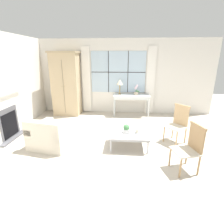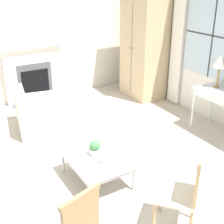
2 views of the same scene
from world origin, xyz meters
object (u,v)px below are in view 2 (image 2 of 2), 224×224
(table_lamp, at_px, (220,62))
(coffee_table, at_px, (97,160))
(side_chair_wooden, at_px, (187,188))
(pillar_candle, at_px, (104,160))
(armchair_upholstered, at_px, (43,115))
(armoire, at_px, (144,45))
(potted_plant_small, at_px, (95,148))
(fireplace, at_px, (33,69))

(table_lamp, height_order, coffee_table, table_lamp)
(side_chair_wooden, bearing_deg, pillar_candle, -159.60)
(armchair_upholstered, xyz_separation_m, coffee_table, (1.92, 0.08, 0.08))
(armoire, height_order, coffee_table, armoire)
(armoire, xyz_separation_m, coffee_table, (2.35, -2.47, -0.84))
(armchair_upholstered, bearing_deg, armoire, 99.61)
(armoire, distance_m, potted_plant_small, 3.42)
(potted_plant_small, xyz_separation_m, pillar_candle, (0.26, -0.01, -0.06))
(armoire, height_order, potted_plant_small, armoire)
(potted_plant_small, bearing_deg, pillar_candle, -3.24)
(armoire, bearing_deg, table_lamp, 3.41)
(coffee_table, xyz_separation_m, potted_plant_small, (-0.07, 0.02, 0.15))
(coffee_table, bearing_deg, potted_plant_small, 167.09)
(coffee_table, relative_size, potted_plant_small, 4.46)
(armoire, bearing_deg, fireplace, -113.67)
(table_lamp, bearing_deg, fireplace, -141.76)
(armchair_upholstered, bearing_deg, pillar_candle, 2.13)
(table_lamp, relative_size, pillar_candle, 4.71)
(table_lamp, height_order, potted_plant_small, table_lamp)
(side_chair_wooden, distance_m, pillar_candle, 1.15)
(table_lamp, bearing_deg, armchair_upholstered, -120.60)
(fireplace, xyz_separation_m, side_chair_wooden, (4.59, 0.17, -0.18))
(side_chair_wooden, height_order, potted_plant_small, side_chair_wooden)
(fireplace, relative_size, potted_plant_small, 10.19)
(armchair_upholstered, xyz_separation_m, potted_plant_small, (1.85, 0.09, 0.22))
(armchair_upholstered, distance_m, side_chair_wooden, 3.23)
(table_lamp, height_order, armchair_upholstered, table_lamp)
(armchair_upholstered, xyz_separation_m, side_chair_wooden, (3.18, 0.48, 0.29))
(armoire, relative_size, table_lamp, 4.07)
(armoire, xyz_separation_m, side_chair_wooden, (3.61, -2.07, -0.63))
(fireplace, height_order, armchair_upholstered, fireplace)
(table_lamp, xyz_separation_m, pillar_candle, (0.53, -2.59, -0.82))
(armchair_upholstered, distance_m, coffee_table, 1.92)
(table_lamp, xyz_separation_m, side_chair_wooden, (1.61, -2.19, -0.69))
(armchair_upholstered, relative_size, side_chair_wooden, 1.11)
(coffee_table, bearing_deg, armoire, 133.59)
(table_lamp, xyz_separation_m, coffee_table, (0.34, -2.59, -0.91))
(table_lamp, bearing_deg, coffee_table, -82.46)
(side_chair_wooden, bearing_deg, potted_plant_small, -163.90)
(side_chair_wooden, distance_m, coffee_table, 1.34)
(armchair_upholstered, bearing_deg, table_lamp, 59.40)
(pillar_candle, bearing_deg, armchair_upholstered, -177.87)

